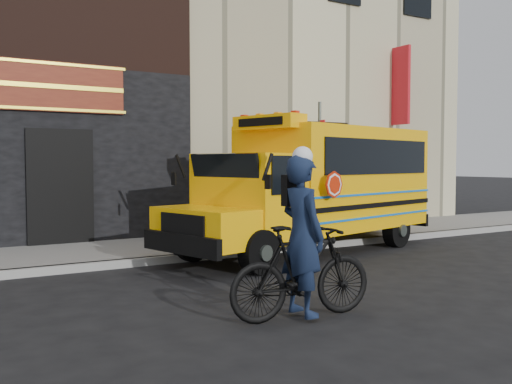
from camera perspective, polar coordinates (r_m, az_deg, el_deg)
The scene contains 8 objects.
ground at distance 10.03m, azimuth 6.44°, elevation -8.41°, with size 120.00×120.00×0.00m, color black.
curb at distance 12.16m, azimuth -1.03°, elevation -6.02°, with size 40.00×0.20×0.15m, color gray.
sidewalk at distance 13.46m, azimuth -4.22°, elevation -5.14°, with size 40.00×3.00×0.15m, color slate.
building at distance 19.65m, azimuth -13.03°, elevation 15.10°, with size 20.00×10.70×12.00m.
school_bus at distance 12.72m, azimuth 6.17°, elevation 0.86°, with size 7.21×3.80×2.92m.
sign_pole at distance 13.17m, azimuth 6.39°, elevation 2.38°, with size 0.07×0.29×3.36m.
bicycle at distance 7.28m, azimuth 4.65°, elevation -7.96°, with size 0.56×1.99×1.20m, color black.
cyclist at distance 7.22m, azimuth 4.64°, elevation -4.74°, with size 0.74×0.48×2.02m, color #111C34.
Camera 1 is at (-5.96, -7.82, 1.98)m, focal length 40.00 mm.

